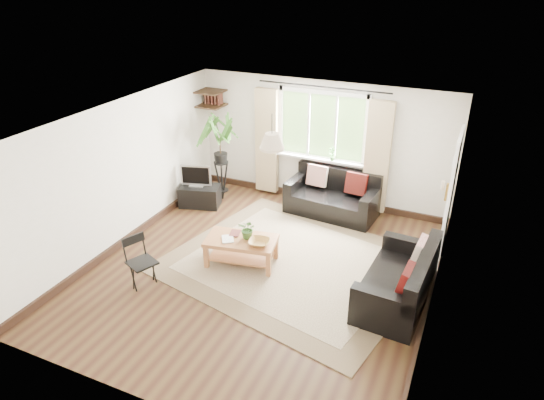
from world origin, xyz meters
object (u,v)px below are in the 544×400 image
at_px(coffee_table, 242,251).
at_px(palm_stand, 221,159).
at_px(tv_stand, 200,196).
at_px(folding_chair, 142,264).
at_px(sofa_back, 332,195).
at_px(sofa_right, 397,277).

xyz_separation_m(coffee_table, palm_stand, (-1.43, 1.94, 0.64)).
xyz_separation_m(coffee_table, tv_stand, (-1.68, 1.49, -0.02)).
relative_size(tv_stand, palm_stand, 0.44).
distance_m(palm_stand, folding_chair, 3.11).
bearing_deg(folding_chair, sofa_back, -5.93).
xyz_separation_m(coffee_table, folding_chair, (-1.04, -1.11, 0.16)).
bearing_deg(sofa_right, palm_stand, -112.40).
distance_m(coffee_table, folding_chair, 1.53).
relative_size(sofa_back, palm_stand, 0.97).
distance_m(sofa_right, tv_stand, 4.34).
xyz_separation_m(tv_stand, folding_chair, (0.64, -2.60, 0.18)).
bearing_deg(tv_stand, folding_chair, -92.16).
height_order(tv_stand, folding_chair, folding_chair).
xyz_separation_m(sofa_back, coffee_table, (-0.78, -2.20, -0.17)).
xyz_separation_m(sofa_right, tv_stand, (-4.08, 1.44, -0.18)).
bearing_deg(palm_stand, sofa_right, -26.25).
height_order(coffee_table, folding_chair, folding_chair).
bearing_deg(tv_stand, sofa_back, 0.14).
bearing_deg(sofa_back, tv_stand, -158.94).
distance_m(sofa_back, palm_stand, 2.28).
bearing_deg(tv_stand, palm_stand, 45.01).
bearing_deg(tv_stand, sofa_right, -35.40).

